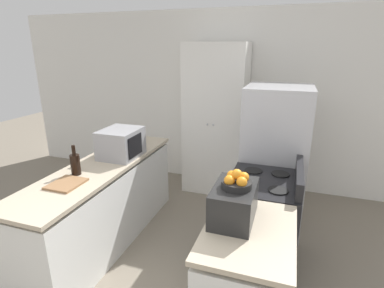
% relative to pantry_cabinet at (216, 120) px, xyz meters
% --- Properties ---
extents(wall_back, '(7.00, 0.06, 2.60)m').
position_rel_pantry_cabinet_xyz_m(wall_back, '(0.02, 0.33, 0.23)').
color(wall_back, white).
rests_on(wall_back, ground_plane).
extents(counter_left, '(0.60, 2.20, 0.91)m').
position_rel_pantry_cabinet_xyz_m(counter_left, '(-0.80, -1.68, -0.63)').
color(counter_left, silver).
rests_on(counter_left, ground_plane).
extents(counter_right, '(0.60, 0.86, 0.91)m').
position_rel_pantry_cabinet_xyz_m(counter_right, '(0.84, -2.36, -0.63)').
color(counter_right, silver).
rests_on(counter_right, ground_plane).
extents(pantry_cabinet, '(0.86, 0.59, 2.14)m').
position_rel_pantry_cabinet_xyz_m(pantry_cabinet, '(0.00, 0.00, 0.00)').
color(pantry_cabinet, white).
rests_on(pantry_cabinet, ground_plane).
extents(stove, '(0.66, 0.76, 1.07)m').
position_rel_pantry_cabinet_xyz_m(stove, '(0.86, -1.53, -0.61)').
color(stove, black).
rests_on(stove, ground_plane).
extents(refrigerator, '(0.73, 0.74, 1.67)m').
position_rel_pantry_cabinet_xyz_m(refrigerator, '(0.89, -0.74, -0.23)').
color(refrigerator, '#B7B7BC').
rests_on(refrigerator, ground_plane).
extents(microwave, '(0.39, 0.45, 0.31)m').
position_rel_pantry_cabinet_xyz_m(microwave, '(-0.72, -1.39, -0.01)').
color(microwave, '#939399').
rests_on(microwave, counter_left).
extents(wine_bottle, '(0.09, 0.09, 0.29)m').
position_rel_pantry_cabinet_xyz_m(wine_bottle, '(-0.86, -1.97, -0.05)').
color(wine_bottle, black).
rests_on(wine_bottle, counter_left).
extents(toaster_oven, '(0.29, 0.44, 0.25)m').
position_rel_pantry_cabinet_xyz_m(toaster_oven, '(0.71, -2.26, -0.04)').
color(toaster_oven, black).
rests_on(toaster_oven, counter_right).
extents(fruit_bowl, '(0.21, 0.21, 0.13)m').
position_rel_pantry_cabinet_xyz_m(fruit_bowl, '(0.72, -2.27, 0.14)').
color(fruit_bowl, black).
rests_on(fruit_bowl, toaster_oven).
extents(cutting_board, '(0.26, 0.30, 0.02)m').
position_rel_pantry_cabinet_xyz_m(cutting_board, '(-0.80, -2.19, -0.15)').
color(cutting_board, '#8E6642').
rests_on(cutting_board, counter_left).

